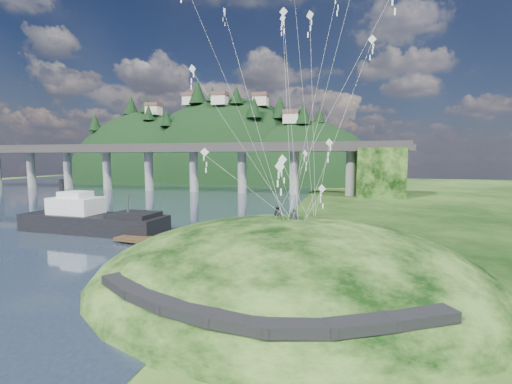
# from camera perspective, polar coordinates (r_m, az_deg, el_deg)

# --- Properties ---
(ground) EXTENTS (320.00, 320.00, 0.00)m
(ground) POSITION_cam_1_polar(r_m,az_deg,el_deg) (31.69, -10.01, -13.59)
(ground) COLOR black
(ground) RESTS_ON ground
(grass_hill) EXTENTS (36.00, 32.00, 13.00)m
(grass_hill) POSITION_cam_1_polar(r_m,az_deg,el_deg) (31.86, 5.43, -16.29)
(grass_hill) COLOR black
(grass_hill) RESTS_ON ground
(footpath) EXTENTS (22.29, 5.84, 0.83)m
(footpath) POSITION_cam_1_polar(r_m,az_deg,el_deg) (19.99, -1.58, -18.94)
(footpath) COLOR black
(footpath) RESTS_ON ground
(bridge) EXTENTS (160.00, 11.00, 15.00)m
(bridge) POSITION_cam_1_polar(r_m,az_deg,el_deg) (104.77, -7.57, 5.25)
(bridge) COLOR #2D2B2B
(bridge) RESTS_ON ground
(far_ridge) EXTENTS (153.00, 70.00, 94.50)m
(far_ridge) POSITION_cam_1_polar(r_m,az_deg,el_deg) (160.54, -6.26, -0.73)
(far_ridge) COLOR black
(far_ridge) RESTS_ON ground
(work_barge) EXTENTS (21.45, 6.66, 7.43)m
(work_barge) POSITION_cam_1_polar(r_m,az_deg,el_deg) (53.62, -25.78, -4.06)
(work_barge) COLOR black
(work_barge) RESTS_ON ground
(wooden_dock) EXTENTS (15.93, 4.82, 1.12)m
(wooden_dock) POSITION_cam_1_polar(r_m,az_deg,el_deg) (41.59, -13.81, -8.28)
(wooden_dock) COLOR #342515
(wooden_dock) RESTS_ON ground
(kite_flyers) EXTENTS (2.80, 2.76, 2.05)m
(kite_flyers) POSITION_cam_1_polar(r_m,az_deg,el_deg) (32.21, 4.49, -2.45)
(kite_flyers) COLOR #22232E
(kite_flyers) RESTS_ON ground
(kite_swarm) EXTENTS (19.11, 16.57, 21.55)m
(kite_swarm) POSITION_cam_1_polar(r_m,az_deg,el_deg) (31.98, 6.11, 19.19)
(kite_swarm) COLOR white
(kite_swarm) RESTS_ON ground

